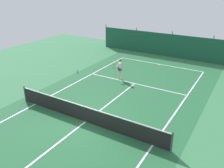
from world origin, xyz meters
name	(u,v)px	position (x,y,z in m)	size (l,w,h in m)	color
ground_plane	(86,122)	(0.00, 0.00, 0.00)	(36.00, 36.00, 0.00)	#387A4C
court_surface	(86,122)	(0.00, 0.00, 0.00)	(11.02, 26.60, 0.01)	#236038
tennis_net	(85,114)	(0.00, 0.00, 0.51)	(10.12, 0.10, 1.10)	black
back_fence	(172,49)	(0.00, 15.42, 0.67)	(16.30, 0.98, 2.70)	#195138
tennis_player	(120,68)	(-1.47, 6.63, 0.96)	(0.85, 0.64, 1.64)	beige
tennis_ball_near_player	(113,64)	(-3.87, 9.58, 0.03)	(0.07, 0.07, 0.07)	#CCDB33
tennis_ball_midcourt	(139,78)	(-0.23, 7.61, 0.03)	(0.07, 0.07, 0.07)	#CCDB33
parked_car	(198,47)	(2.33, 17.38, 0.84)	(2.43, 4.40, 1.68)	silver
water_bottle	(77,71)	(-5.42, 5.99, 0.12)	(0.08, 0.08, 0.24)	#338CD8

